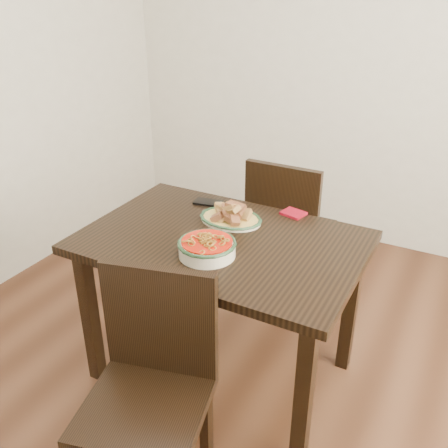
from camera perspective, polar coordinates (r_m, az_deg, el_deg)
The scene contains 9 objects.
floor at distance 2.55m, azimuth 2.19°, elevation -17.65°, with size 3.50×3.50×0.00m, color #3E2213.
wall_back at distance 3.52m, azimuth 15.95°, elevation 17.95°, with size 3.50×0.10×2.60m, color silver.
dining_table at distance 2.22m, azimuth -0.24°, elevation -3.87°, with size 1.20×0.80×0.75m.
chair_far at distance 2.86m, azimuth 7.23°, elevation -0.10°, with size 0.42×0.42×0.89m.
chair_near at distance 1.87m, azimuth -8.23°, elevation -16.90°, with size 0.51×0.51×0.89m.
fish_plate at distance 2.30m, azimuth 0.77°, elevation 1.35°, with size 0.29×0.23×0.11m.
noodle_bowl at distance 2.02m, azimuth -1.95°, elevation -2.51°, with size 0.24×0.24×0.08m.
smartphone at distance 2.50m, azimuth -1.81°, elevation 2.49°, with size 0.14×0.07×0.01m, color black.
napkin at distance 2.40m, azimuth 7.93°, elevation 1.22°, with size 0.11×0.09×0.01m, color maroon.
Camera 1 is at (0.78, -1.65, 1.78)m, focal length 40.00 mm.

